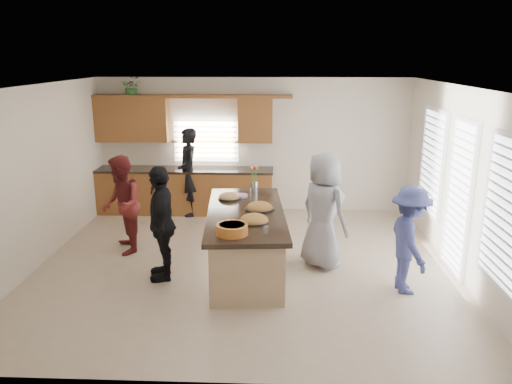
{
  "coord_description": "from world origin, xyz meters",
  "views": [
    {
      "loc": [
        0.49,
        -7.38,
        3.24
      ],
      "look_at": [
        0.17,
        0.19,
        1.15
      ],
      "focal_mm": 35.0,
      "sensor_mm": 36.0,
      "label": 1
    }
  ],
  "objects_px": {
    "woman_left_back": "(188,172)",
    "woman_left_front": "(162,223)",
    "island": "(246,242)",
    "woman_right_front": "(323,211)",
    "woman_left_mid": "(122,205)",
    "salad_bowl": "(232,229)",
    "woman_right_back": "(409,240)"
  },
  "relations": [
    {
      "from": "woman_left_back",
      "to": "woman_left_front",
      "type": "xyz_separation_m",
      "value": [
        0.14,
        -3.05,
        -0.05
      ]
    },
    {
      "from": "island",
      "to": "woman_right_front",
      "type": "bearing_deg",
      "value": 5.62
    },
    {
      "from": "woman_left_front",
      "to": "woman_left_back",
      "type": "bearing_deg",
      "value": 170.71
    },
    {
      "from": "woman_left_mid",
      "to": "woman_left_front",
      "type": "height_order",
      "value": "woman_left_front"
    },
    {
      "from": "woman_left_mid",
      "to": "woman_left_back",
      "type": "bearing_deg",
      "value": 140.84
    },
    {
      "from": "salad_bowl",
      "to": "woman_right_back",
      "type": "xyz_separation_m",
      "value": [
        2.42,
        0.37,
        -0.26
      ]
    },
    {
      "from": "woman_left_back",
      "to": "woman_left_mid",
      "type": "distance_m",
      "value": 2.22
    },
    {
      "from": "island",
      "to": "woman_right_front",
      "type": "distance_m",
      "value": 1.29
    },
    {
      "from": "woman_left_front",
      "to": "woman_right_front",
      "type": "relative_size",
      "value": 0.94
    },
    {
      "from": "woman_right_front",
      "to": "salad_bowl",
      "type": "bearing_deg",
      "value": 93.55
    },
    {
      "from": "woman_left_front",
      "to": "woman_right_front",
      "type": "distance_m",
      "value": 2.47
    },
    {
      "from": "salad_bowl",
      "to": "woman_left_front",
      "type": "bearing_deg",
      "value": 148.31
    },
    {
      "from": "salad_bowl",
      "to": "woman_left_back",
      "type": "relative_size",
      "value": 0.23
    },
    {
      "from": "woman_left_back",
      "to": "woman_right_back",
      "type": "distance_m",
      "value": 4.97
    },
    {
      "from": "island",
      "to": "woman_right_front",
      "type": "xyz_separation_m",
      "value": [
        1.19,
        0.21,
        0.46
      ]
    },
    {
      "from": "woman_left_front",
      "to": "woman_right_back",
      "type": "distance_m",
      "value": 3.54
    },
    {
      "from": "woman_right_back",
      "to": "salad_bowl",
      "type": "bearing_deg",
      "value": 93.89
    },
    {
      "from": "salad_bowl",
      "to": "woman_left_front",
      "type": "height_order",
      "value": "woman_left_front"
    },
    {
      "from": "island",
      "to": "woman_left_front",
      "type": "xyz_separation_m",
      "value": [
        -1.22,
        -0.32,
        0.41
      ]
    },
    {
      "from": "woman_right_front",
      "to": "woman_left_back",
      "type": "bearing_deg",
      "value": 6.04
    },
    {
      "from": "woman_left_mid",
      "to": "woman_left_front",
      "type": "distance_m",
      "value": 1.32
    },
    {
      "from": "salad_bowl",
      "to": "woman_left_front",
      "type": "distance_m",
      "value": 1.3
    },
    {
      "from": "woman_left_back",
      "to": "woman_left_mid",
      "type": "bearing_deg",
      "value": -39.5
    },
    {
      "from": "island",
      "to": "woman_right_back",
      "type": "bearing_deg",
      "value": -19.52
    },
    {
      "from": "woman_left_front",
      "to": "woman_right_back",
      "type": "xyz_separation_m",
      "value": [
        3.52,
        -0.3,
        -0.1
      ]
    },
    {
      "from": "woman_left_back",
      "to": "woman_right_back",
      "type": "bearing_deg",
      "value": 27.91
    },
    {
      "from": "salad_bowl",
      "to": "woman_right_back",
      "type": "height_order",
      "value": "woman_right_back"
    },
    {
      "from": "woman_left_back",
      "to": "woman_left_front",
      "type": "height_order",
      "value": "woman_left_back"
    },
    {
      "from": "woman_left_mid",
      "to": "woman_left_front",
      "type": "bearing_deg",
      "value": 23.48
    },
    {
      "from": "woman_left_mid",
      "to": "woman_right_front",
      "type": "relative_size",
      "value": 0.91
    },
    {
      "from": "woman_left_back",
      "to": "woman_left_mid",
      "type": "relative_size",
      "value": 1.09
    },
    {
      "from": "woman_right_back",
      "to": "woman_left_front",
      "type": "bearing_deg",
      "value": 80.18
    }
  ]
}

